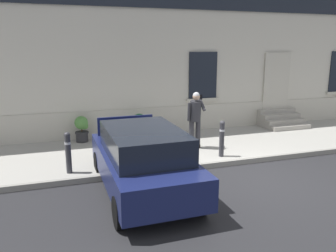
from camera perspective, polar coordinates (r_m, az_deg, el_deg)
The scene contains 11 objects.
ground_plane at distance 8.86m, azimuth 12.68°, elevation -8.49°, with size 80.00×80.00×0.00m, color #232326.
sidewalk at distance 11.19m, azimuth 5.37°, elevation -3.26°, with size 24.00×3.60×0.15m, color #99968E.
curb_edge at distance 9.60m, azimuth 9.83°, elevation -6.19°, with size 24.00×0.12×0.15m, color gray.
building_facade at distance 13.07m, azimuth 1.24°, elevation 15.34°, with size 24.00×1.52×7.50m.
entrance_stoop at distance 14.23m, azimuth 18.32°, elevation 0.97°, with size 1.65×1.28×0.64m.
hatchback_car_navy at distance 7.61m, azimuth -4.29°, elevation -5.51°, with size 1.82×4.08×1.50m.
bollard_near_person at distance 9.77m, azimuth 9.02°, elevation -1.89°, with size 0.15×0.15×1.04m.
bollard_far_left at distance 8.74m, azimuth -16.40°, elevation -4.07°, with size 0.15×0.15×1.04m.
person_on_phone at distance 10.40m, azimuth 4.59°, elevation 1.62°, with size 0.51×0.47×1.75m.
planter_charcoal at distance 11.55m, azimuth -14.24°, elevation -0.37°, with size 0.44×0.44×0.86m.
planter_olive at distance 11.66m, azimuth -4.74°, elevation 0.11°, with size 0.44×0.44×0.86m.
Camera 1 is at (-4.35, -7.02, 3.20)m, focal length 36.35 mm.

